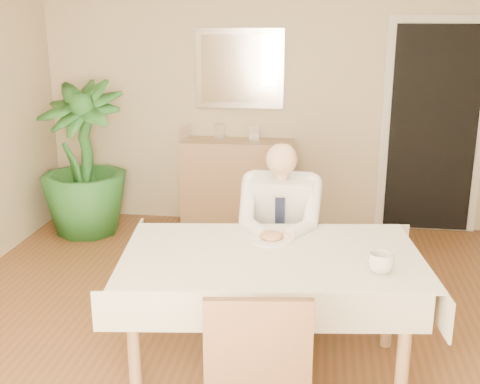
# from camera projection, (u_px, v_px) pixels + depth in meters

# --- Properties ---
(room) EXTENTS (5.00, 5.02, 2.60)m
(room) POSITION_uv_depth(u_px,v_px,m) (232.00, 151.00, 3.48)
(room) COLOR brown
(room) RESTS_ON ground
(window) EXTENTS (1.34, 0.04, 1.44)m
(window) POSITION_uv_depth(u_px,v_px,m) (25.00, 370.00, 1.09)
(window) COLOR silver
(window) RESTS_ON room
(doorway) EXTENTS (0.96, 0.07, 2.10)m
(doorway) POSITION_uv_depth(u_px,v_px,m) (433.00, 130.00, 5.70)
(doorway) COLOR silver
(doorway) RESTS_ON ground
(mirror) EXTENTS (0.86, 0.04, 0.76)m
(mirror) POSITION_uv_depth(u_px,v_px,m) (239.00, 69.00, 5.79)
(mirror) COLOR silver
(mirror) RESTS_ON room
(dining_table) EXTENTS (1.84, 1.23, 0.75)m
(dining_table) POSITION_uv_depth(u_px,v_px,m) (271.00, 267.00, 3.46)
(dining_table) COLOR #8E6C49
(dining_table) RESTS_ON ground
(chair_far) EXTENTS (0.45, 0.45, 0.89)m
(chair_far) POSITION_uv_depth(u_px,v_px,m) (282.00, 239.00, 4.34)
(chair_far) COLOR #3A2517
(chair_far) RESTS_ON ground
(chair_near) EXTENTS (0.51, 0.51, 0.96)m
(chair_near) POSITION_uv_depth(u_px,v_px,m) (260.00, 372.00, 2.66)
(chair_near) COLOR #3A2517
(chair_near) RESTS_ON ground
(seated_man) EXTENTS (0.48, 0.72, 1.24)m
(seated_man) POSITION_uv_depth(u_px,v_px,m) (279.00, 228.00, 4.01)
(seated_man) COLOR white
(seated_man) RESTS_ON ground
(plate) EXTENTS (0.26, 0.26, 0.02)m
(plate) POSITION_uv_depth(u_px,v_px,m) (271.00, 239.00, 3.62)
(plate) COLOR white
(plate) RESTS_ON dining_table
(food) EXTENTS (0.14, 0.14, 0.06)m
(food) POSITION_uv_depth(u_px,v_px,m) (271.00, 236.00, 3.61)
(food) COLOR #956640
(food) RESTS_ON dining_table
(knife) EXTENTS (0.01, 0.13, 0.01)m
(knife) POSITION_uv_depth(u_px,v_px,m) (277.00, 241.00, 3.55)
(knife) COLOR silver
(knife) RESTS_ON dining_table
(fork) EXTENTS (0.01, 0.13, 0.01)m
(fork) POSITION_uv_depth(u_px,v_px,m) (264.00, 240.00, 3.56)
(fork) COLOR silver
(fork) RESTS_ON dining_table
(coffee_mug) EXTENTS (0.18, 0.18, 0.11)m
(coffee_mug) POSITION_uv_depth(u_px,v_px,m) (381.00, 263.00, 3.17)
(coffee_mug) COLOR white
(coffee_mug) RESTS_ON dining_table
(sideboard) EXTENTS (1.10, 0.40, 0.87)m
(sideboard) POSITION_uv_depth(u_px,v_px,m) (237.00, 184.00, 5.97)
(sideboard) COLOR #8E6C49
(sideboard) RESTS_ON ground
(photo_frame_left) EXTENTS (0.10, 0.02, 0.14)m
(photo_frame_left) POSITION_uv_depth(u_px,v_px,m) (185.00, 131.00, 5.92)
(photo_frame_left) COLOR silver
(photo_frame_left) RESTS_ON sideboard
(photo_frame_center) EXTENTS (0.10, 0.02, 0.14)m
(photo_frame_center) POSITION_uv_depth(u_px,v_px,m) (220.00, 131.00, 5.92)
(photo_frame_center) COLOR silver
(photo_frame_center) RESTS_ON sideboard
(photo_frame_right) EXTENTS (0.10, 0.02, 0.14)m
(photo_frame_right) POSITION_uv_depth(u_px,v_px,m) (254.00, 133.00, 5.87)
(photo_frame_right) COLOR silver
(photo_frame_right) RESTS_ON sideboard
(potted_palm) EXTENTS (0.91, 0.91, 1.46)m
(potted_palm) POSITION_uv_depth(u_px,v_px,m) (83.00, 159.00, 5.71)
(potted_palm) COLOR #1F541E
(potted_palm) RESTS_ON ground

